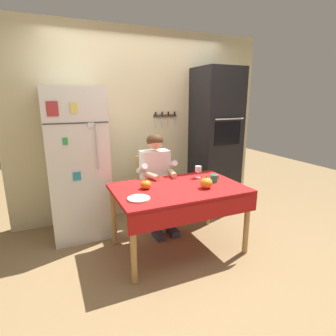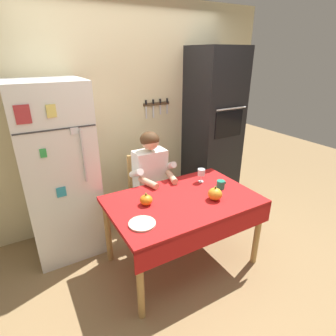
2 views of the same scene
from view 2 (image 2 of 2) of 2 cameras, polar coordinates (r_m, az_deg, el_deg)
ground_plane at (r=2.96m, az=3.97°, el=-19.91°), size 10.00×10.00×0.00m
back_wall_assembly at (r=3.45m, az=-7.47°, el=10.95°), size 3.70×0.13×2.60m
refrigerator at (r=2.96m, az=-22.02°, el=-0.77°), size 0.68×0.71×1.80m
wall_oven at (r=3.73m, az=9.35°, el=7.78°), size 0.60×0.64×2.10m
dining_table at (r=2.61m, az=3.42°, el=-8.30°), size 1.40×0.90×0.74m
chair_behind_person at (r=3.28m, az=-4.60°, el=-4.31°), size 0.40×0.40×0.93m
seated_person at (r=3.02m, az=-3.18°, el=-1.93°), size 0.47×0.55×1.25m
coffee_mug at (r=2.80m, az=11.06°, el=-3.44°), size 0.11×0.08×0.09m
wine_glass at (r=2.88m, az=7.04°, el=-0.98°), size 0.08×0.08×0.15m
pumpkin_large at (r=2.58m, az=9.87°, el=-5.42°), size 0.13×0.13×0.14m
pumpkin_medium at (r=2.47m, az=-4.63°, el=-6.72°), size 0.12×0.12×0.12m
serving_tray at (r=2.23m, az=-5.47°, el=-11.59°), size 0.22×0.22×0.02m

